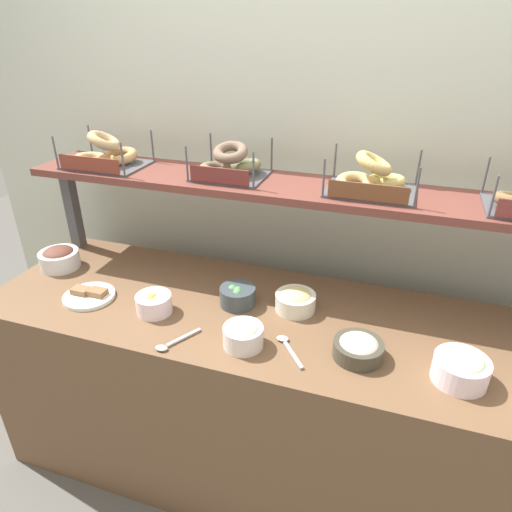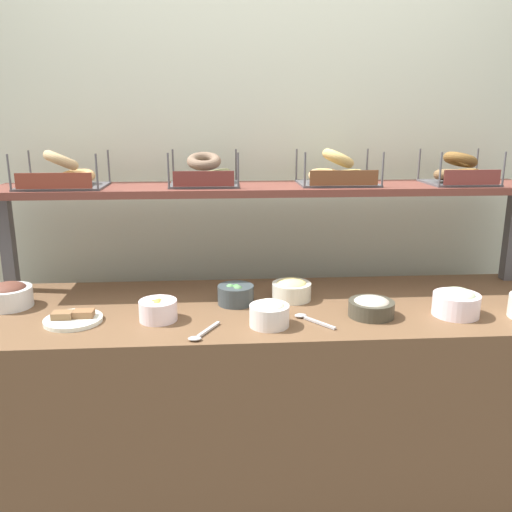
{
  "view_description": "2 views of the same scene",
  "coord_description": "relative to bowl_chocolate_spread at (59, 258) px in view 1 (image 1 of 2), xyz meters",
  "views": [
    {
      "loc": [
        0.4,
        -1.37,
        1.85
      ],
      "look_at": [
        -0.07,
        0.03,
        1.07
      ],
      "focal_mm": 31.98,
      "sensor_mm": 36.0,
      "label": 1
    },
    {
      "loc": [
        -0.21,
        -1.92,
        1.55
      ],
      "look_at": [
        -0.07,
        0.07,
        1.03
      ],
      "focal_mm": 37.33,
      "sensor_mm": 36.0,
      "label": 2
    }
  ],
  "objects": [
    {
      "name": "bowl_tuna_salad",
      "position": [
        1.35,
        -0.19,
        -0.01
      ],
      "size": [
        0.17,
        0.17,
        0.07
      ],
      "color": "#423F33",
      "rests_on": "deli_counter"
    },
    {
      "name": "ground_plane",
      "position": [
        1.01,
        -0.06,
        -0.9
      ],
      "size": [
        8.0,
        8.0,
        0.0
      ],
      "primitive_type": "plane",
      "color": "#595651"
    },
    {
      "name": "deli_counter",
      "position": [
        1.01,
        -0.06,
        -0.47
      ],
      "size": [
        2.27,
        0.7,
        0.85
      ],
      "primitive_type": "cube",
      "color": "brown",
      "rests_on": "ground_plane"
    },
    {
      "name": "bagel_basket_poppy",
      "position": [
        0.74,
        0.22,
        0.43
      ],
      "size": [
        0.29,
        0.26,
        0.14
      ],
      "color": "#4C4C51",
      "rests_on": "upper_shelf"
    },
    {
      "name": "bagel_basket_sesame",
      "position": [
        0.18,
        0.19,
        0.43
      ],
      "size": [
        0.33,
        0.25,
        0.16
      ],
      "color": "#4C4C51",
      "rests_on": "upper_shelf"
    },
    {
      "name": "serving_plate_white",
      "position": [
        0.28,
        -0.17,
        -0.04
      ],
      "size": [
        0.2,
        0.2,
        0.04
      ],
      "color": "white",
      "rests_on": "deli_counter"
    },
    {
      "name": "bowl_chocolate_spread",
      "position": [
        0.0,
        0.0,
        0.0
      ],
      "size": [
        0.17,
        0.17,
        0.1
      ],
      "color": "silver",
      "rests_on": "deli_counter"
    },
    {
      "name": "bagel_basket_plain",
      "position": [
        1.3,
        0.22,
        0.43
      ],
      "size": [
        0.32,
        0.26,
        0.15
      ],
      "color": "#4C4C51",
      "rests_on": "upper_shelf"
    },
    {
      "name": "bowl_scallion_spread",
      "position": [
        1.66,
        -0.21,
        0.0
      ],
      "size": [
        0.17,
        0.17,
        0.1
      ],
      "color": "white",
      "rests_on": "deli_counter"
    },
    {
      "name": "serving_spoon_by_edge",
      "position": [
        1.12,
        -0.22,
        -0.04
      ],
      "size": [
        0.13,
        0.15,
        0.01
      ],
      "color": "#B7B7BC",
      "rests_on": "deli_counter"
    },
    {
      "name": "bowl_veggie_mix",
      "position": [
        0.86,
        -0.03,
        -0.01
      ],
      "size": [
        0.14,
        0.14,
        0.08
      ],
      "color": "#3B474C",
      "rests_on": "deli_counter"
    },
    {
      "name": "serving_spoon_near_plate",
      "position": [
        0.74,
        -0.34,
        -0.04
      ],
      "size": [
        0.11,
        0.16,
        0.01
      ],
      "color": "#B7B7BC",
      "rests_on": "deli_counter"
    },
    {
      "name": "bowl_fruit_salad",
      "position": [
        0.58,
        -0.18,
        -0.01
      ],
      "size": [
        0.14,
        0.14,
        0.08
      ],
      "color": "white",
      "rests_on": "deli_counter"
    },
    {
      "name": "shelf_riser_left",
      "position": [
        -0.07,
        0.21,
        0.15
      ],
      "size": [
        0.05,
        0.05,
        0.4
      ],
      "primitive_type": "cube",
      "color": "#4C4C51",
      "rests_on": "deli_counter"
    },
    {
      "name": "bowl_egg_salad",
      "position": [
        1.09,
        0.01,
        -0.01
      ],
      "size": [
        0.16,
        0.16,
        0.09
      ],
      "color": "white",
      "rests_on": "deli_counter"
    },
    {
      "name": "back_wall",
      "position": [
        1.01,
        0.49,
        0.3
      ],
      "size": [
        3.47,
        0.06,
        2.4
      ],
      "primitive_type": "cube",
      "color": "silver",
      "rests_on": "ground_plane"
    },
    {
      "name": "bowl_cream_cheese",
      "position": [
        0.97,
        -0.26,
        -0.0
      ],
      "size": [
        0.14,
        0.14,
        0.09
      ],
      "color": "white",
      "rests_on": "deli_counter"
    },
    {
      "name": "upper_shelf",
      "position": [
        1.01,
        0.21,
        0.37
      ],
      "size": [
        2.23,
        0.32,
        0.03
      ],
      "primitive_type": "cube",
      "color": "brown",
      "rests_on": "shelf_riser_left"
    }
  ]
}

